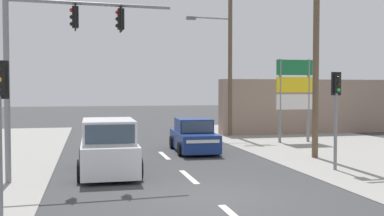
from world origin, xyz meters
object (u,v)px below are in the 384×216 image
Objects in this scene: suv_receding_far at (108,148)px; shopping_plaza_sign at (294,89)px; traffic_signal_mast at (50,51)px; utility_pole_background_right at (228,49)px; pedestal_signal_right_kerb at (336,104)px; utility_pole_midground_right at (316,37)px; sedan_crossing_left at (194,137)px.

shopping_plaza_sign is at bearing 33.98° from suv_receding_far.
traffic_signal_mast reaches higher than shopping_plaza_sign.
utility_pole_background_right reaches higher than traffic_signal_mast.
pedestal_signal_right_kerb is (0.09, -12.54, -3.06)m from utility_pole_background_right.
utility_pole_background_right is (-0.83, 9.66, 0.33)m from utility_pole_midground_right.
traffic_signal_mast is 1.30× the size of shopping_plaza_sign.
shopping_plaza_sign is at bearing 32.97° from traffic_signal_mast.
shopping_plaza_sign is (2.49, -4.23, -2.50)m from utility_pole_background_right.
suv_receding_far is at bearing 26.75° from traffic_signal_mast.
traffic_signal_mast is 1.39× the size of sedan_crossing_left.
sedan_crossing_left is (-4.62, 3.10, -4.45)m from utility_pole_midground_right.
traffic_signal_mast is at bearing -128.74° from utility_pole_background_right.
pedestal_signal_right_kerb is at bearing -2.01° from traffic_signal_mast.
utility_pole_midground_right is 2.76× the size of pedestal_signal_right_kerb.
pedestal_signal_right_kerb is (-0.74, -2.87, -2.73)m from utility_pole_midground_right.
utility_pole_midground_right is at bearing 13.40° from traffic_signal_mast.
utility_pole_background_right is 2.38× the size of sedan_crossing_left.
utility_pole_midground_right is 9.89m from suv_receding_far.
suv_receding_far is at bearing -146.02° from shopping_plaza_sign.
shopping_plaza_sign is (12.27, 7.96, -1.16)m from traffic_signal_mast.
traffic_signal_mast reaches higher than suv_receding_far.
pedestal_signal_right_kerb reaches higher than suv_receding_far.
utility_pole_midground_right is at bearing 10.35° from suv_receding_far.
shopping_plaza_sign is (1.66, 5.43, -2.17)m from utility_pole_midground_right.
shopping_plaza_sign is 7.07m from sedan_crossing_left.
sedan_crossing_left is at bearing 122.99° from pedestal_signal_right_kerb.
utility_pole_midground_right is 0.96× the size of utility_pole_background_right.
utility_pole_background_right reaches higher than pedestal_signal_right_kerb.
utility_pole_background_right is at bearing 54.80° from suv_receding_far.
traffic_signal_mast is 1.32× the size of suv_receding_far.
sedan_crossing_left is (-6.27, -2.33, -2.28)m from shopping_plaza_sign.
shopping_plaza_sign is at bearing 73.91° from pedestal_signal_right_kerb.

